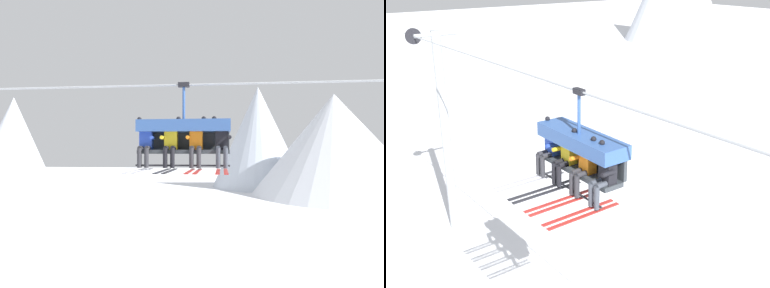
% 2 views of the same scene
% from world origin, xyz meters
% --- Properties ---
extents(mountain_peak_west, '(13.76, 13.76, 16.59)m').
position_xyz_m(mountain_peak_west, '(-37.66, 45.90, 8.30)').
color(mountain_peak_west, silver).
rests_on(mountain_peak_west, ground_plane).
extents(mountain_peak_central, '(15.67, 15.67, 17.27)m').
position_xyz_m(mountain_peak_central, '(8.86, 44.17, 8.64)').
color(mountain_peak_central, silver).
rests_on(mountain_peak_central, ground_plane).
extents(mountain_peak_east, '(22.53, 22.53, 14.10)m').
position_xyz_m(mountain_peak_east, '(18.12, 34.83, 7.05)').
color(mountain_peak_east, white).
rests_on(mountain_peak_east, ground_plane).
extents(lift_cable, '(19.00, 0.05, 0.05)m').
position_xyz_m(lift_cable, '(0.66, -0.80, 7.87)').
color(lift_cable, '#9EA3A8').
extents(chairlift_chair, '(2.33, 0.74, 2.10)m').
position_xyz_m(chairlift_chair, '(1.72, -0.73, 6.69)').
color(chairlift_chair, '#33383D').
extents(skier_blue, '(0.48, 1.70, 1.34)m').
position_xyz_m(skier_blue, '(0.76, -0.94, 6.42)').
color(skier_blue, '#2847B7').
extents(skier_yellow, '(0.48, 1.70, 1.34)m').
position_xyz_m(skier_yellow, '(1.40, -0.94, 6.42)').
color(skier_yellow, yellow).
extents(skier_orange, '(0.48, 1.70, 1.34)m').
position_xyz_m(skier_orange, '(2.04, -0.94, 6.42)').
color(skier_orange, orange).
extents(skier_black, '(0.48, 1.70, 1.34)m').
position_xyz_m(skier_black, '(2.67, -0.94, 6.42)').
color(skier_black, black).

